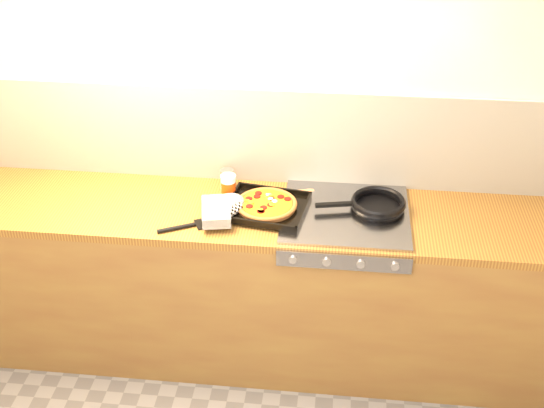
# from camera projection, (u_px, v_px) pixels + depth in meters

# --- Properties ---
(room_shell) EXTENTS (3.20, 3.20, 3.20)m
(room_shell) POSITION_uv_depth(u_px,v_px,m) (259.00, 136.00, 3.39)
(room_shell) COLOR white
(room_shell) RESTS_ON ground
(counter_run) EXTENTS (3.20, 0.62, 0.90)m
(counter_run) POSITION_uv_depth(u_px,v_px,m) (253.00, 283.00, 3.52)
(counter_run) COLOR brown
(counter_run) RESTS_ON ground
(stovetop) EXTENTS (0.60, 0.56, 0.02)m
(stovetop) POSITION_uv_depth(u_px,v_px,m) (345.00, 214.00, 3.24)
(stovetop) COLOR gray
(stovetop) RESTS_ON counter_run
(pizza_on_tray) EXTENTS (0.52, 0.42, 0.06)m
(pizza_on_tray) POSITION_uv_depth(u_px,v_px,m) (253.00, 206.00, 3.23)
(pizza_on_tray) COLOR black
(pizza_on_tray) RESTS_ON stovetop
(frying_pan) EXTENTS (0.46, 0.31, 0.04)m
(frying_pan) POSITION_uv_depth(u_px,v_px,m) (377.00, 204.00, 3.25)
(frying_pan) COLOR black
(frying_pan) RESTS_ON stovetop
(tomato_can) EXTENTS (0.08, 0.08, 0.10)m
(tomato_can) POSITION_uv_depth(u_px,v_px,m) (227.00, 179.00, 3.43)
(tomato_can) COLOR #9E1B0C
(tomato_can) RESTS_ON counter_run
(juice_glass) EXTENTS (0.08, 0.08, 0.13)m
(juice_glass) POSITION_uv_depth(u_px,v_px,m) (228.00, 187.00, 3.34)
(juice_glass) COLOR #E3400D
(juice_glass) RESTS_ON counter_run
(wooden_spoon) EXTENTS (0.30, 0.08, 0.02)m
(wooden_spoon) POSITION_uv_depth(u_px,v_px,m) (292.00, 192.00, 3.41)
(wooden_spoon) COLOR #B0704A
(wooden_spoon) RESTS_ON counter_run
(black_spatula) EXTENTS (0.28, 0.17, 0.02)m
(black_spatula) POSITION_uv_depth(u_px,v_px,m) (189.00, 226.00, 3.15)
(black_spatula) COLOR black
(black_spatula) RESTS_ON counter_run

